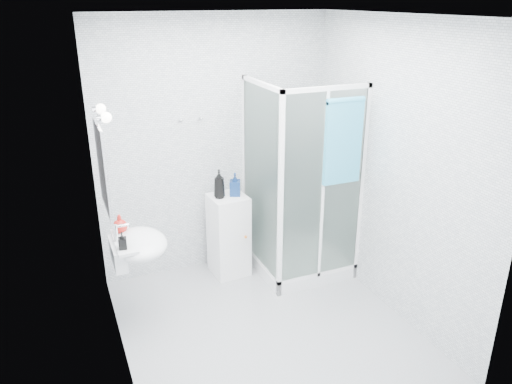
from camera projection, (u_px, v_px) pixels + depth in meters
name	position (u px, v px, depth m)	size (l,w,h in m)	color
room	(267.00, 190.00, 3.92)	(2.40, 2.60, 2.60)	silver
shower_enclosure	(296.00, 233.00, 5.13)	(0.90, 0.95, 2.00)	white
wall_basin	(136.00, 245.00, 4.14)	(0.46, 0.56, 0.35)	white
mirror	(102.00, 168.00, 3.81)	(0.02, 0.60, 0.70)	white
vanity_lights	(103.00, 113.00, 3.67)	(0.10, 0.40, 0.08)	silver
wall_hooks	(191.00, 119.00, 4.79)	(0.23, 0.06, 0.03)	silver
storage_cabinet	(229.00, 235.00, 5.13)	(0.38, 0.39, 0.86)	white
hand_towel	(343.00, 139.00, 4.48)	(0.37, 0.05, 0.79)	#339CC4
shampoo_bottle_a	(219.00, 184.00, 4.89)	(0.11, 0.11, 0.29)	black
shampoo_bottle_b	(235.00, 184.00, 4.96)	(0.10, 0.11, 0.23)	navy
soap_dispenser_orange	(120.00, 224.00, 4.19)	(0.12, 0.12, 0.16)	red
soap_dispenser_black	(122.00, 241.00, 3.91)	(0.06, 0.06, 0.14)	black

